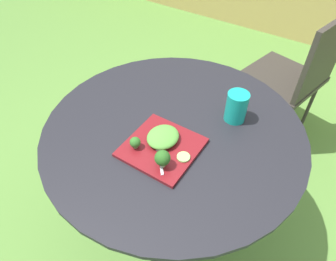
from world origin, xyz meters
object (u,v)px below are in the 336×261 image
at_px(patio_chair, 298,72).
at_px(drinking_glass, 236,108).
at_px(salad_plate, 162,147).
at_px(fork, 160,154).

xyz_separation_m(patio_chair, drinking_glass, (-0.09, -0.83, 0.27)).
xyz_separation_m(patio_chair, salad_plate, (-0.24, -1.13, 0.22)).
relative_size(salad_plate, drinking_glass, 2.06).
relative_size(patio_chair, fork, 6.95).
xyz_separation_m(salad_plate, fork, (0.02, -0.04, 0.01)).
height_order(patio_chair, drinking_glass, patio_chair).
bearing_deg(patio_chair, fork, -100.91).
bearing_deg(fork, salad_plate, 114.09).
relative_size(salad_plate, fork, 2.00).
distance_m(patio_chair, fork, 1.21).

